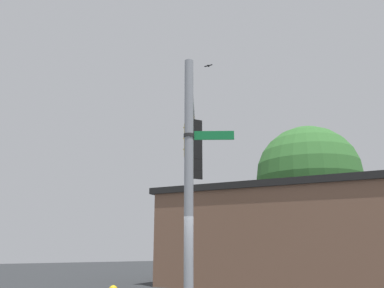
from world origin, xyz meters
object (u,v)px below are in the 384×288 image
object	(u,v)px
traffic_light_mid_outer	(194,164)
bird_flying	(208,66)
street_name_sign	(203,136)
traffic_light_nearest_pole	(191,140)
traffic_light_mid_inner	(193,154)

from	to	relation	value
traffic_light_mid_outer	bird_flying	distance (m)	4.32
bird_flying	street_name_sign	bearing A→B (deg)	-123.40
street_name_sign	traffic_light_nearest_pole	bearing A→B (deg)	67.52
street_name_sign	bird_flying	world-z (taller)	bird_flying
traffic_light_nearest_pole	bird_flying	distance (m)	5.81
traffic_light_mid_inner	traffic_light_nearest_pole	bearing A→B (deg)	-120.96
traffic_light_mid_inner	bird_flying	bearing A→B (deg)	41.63
traffic_light_mid_outer	street_name_sign	bearing A→B (deg)	-117.71
traffic_light_mid_outer	street_name_sign	xyz separation A→B (m)	(-2.88, -5.48, -0.52)
traffic_light_nearest_pole	traffic_light_mid_inner	distance (m)	1.91
street_name_sign	traffic_light_mid_inner	bearing A→B (deg)	63.74
traffic_light_nearest_pole	traffic_light_mid_outer	xyz separation A→B (m)	(1.97, 3.28, 0.00)
bird_flying	traffic_light_nearest_pole	bearing A→B (deg)	-130.00
traffic_light_nearest_pole	street_name_sign	bearing A→B (deg)	-112.48
traffic_light_nearest_pole	traffic_light_mid_inner	world-z (taller)	same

